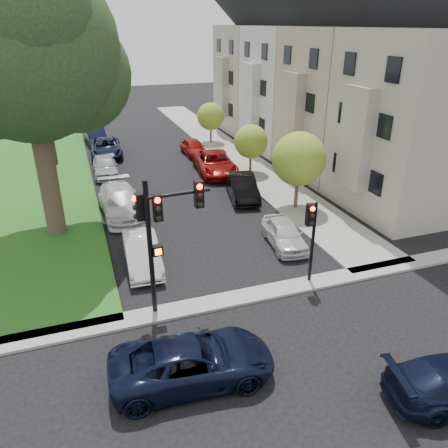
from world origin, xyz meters
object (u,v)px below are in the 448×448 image
object	(u,v)px
traffic_signal_secondary	(311,229)
car_parked_0	(284,234)
small_tree_c	(211,116)
car_parked_6	(121,202)
car_cross_near	(193,361)
car_parked_7	(105,166)
small_tree_a	(299,159)
car_parked_3	(194,147)
eucalyptus	(24,48)
traffic_signal_main	(160,224)
car_parked_5	(142,253)
car_parked_9	(95,135)
car_parked_2	(215,163)
car_parked_1	(242,187)
small_tree_b	(251,142)
car_parked_8	(106,148)

from	to	relation	value
traffic_signal_secondary	car_parked_0	world-z (taller)	traffic_signal_secondary
small_tree_c	car_parked_6	bearing A→B (deg)	-125.10
car_cross_near	car_parked_7	size ratio (longest dim) A/B	1.20
small_tree_a	car_parked_0	bearing A→B (deg)	-124.55
traffic_signal_secondary	car_parked_3	world-z (taller)	traffic_signal_secondary
eucalyptus	traffic_signal_main	world-z (taller)	eucalyptus
car_parked_5	car_parked_9	distance (m)	24.16
small_tree_a	car_parked_3	size ratio (longest dim) A/B	1.18
car_cross_near	car_parked_3	distance (m)	25.67
small_tree_c	car_parked_6	distance (m)	17.41
car_parked_2	car_parked_5	distance (m)	14.00
traffic_signal_secondary	car_parked_1	xyz separation A→B (m)	(1.03, 10.29, -1.83)
small_tree_b	car_cross_near	bearing A→B (deg)	-117.31
eucalyptus	car_parked_2	xyz separation A→B (m)	(11.19, 6.92, -8.40)
car_cross_near	car_parked_8	size ratio (longest dim) A/B	0.95
small_tree_a	car_parked_1	world-z (taller)	small_tree_a
small_tree_b	car_parked_0	size ratio (longest dim) A/B	0.96
traffic_signal_main	car_parked_8	world-z (taller)	traffic_signal_main
car_parked_7	car_parked_8	bearing A→B (deg)	85.60
car_parked_1	eucalyptus	bearing A→B (deg)	-160.64
car_parked_3	traffic_signal_secondary	bearing A→B (deg)	-93.67
car_parked_8	traffic_signal_main	bearing A→B (deg)	-87.41
small_tree_c	traffic_signal_secondary	xyz separation A→B (m)	(-3.40, -24.26, 0.12)
small_tree_a	car_parked_1	size ratio (longest dim) A/B	1.02
car_parked_7	small_tree_a	bearing A→B (deg)	-43.80
small_tree_c	eucalyptus	bearing A→B (deg)	-131.22
car_parked_5	car_parked_6	size ratio (longest dim) A/B	0.77
car_cross_near	car_parked_8	bearing A→B (deg)	4.57
traffic_signal_main	car_parked_7	xyz separation A→B (m)	(-0.59, 17.75, -3.01)
traffic_signal_main	car_parked_5	size ratio (longest dim) A/B	1.28
car_cross_near	car_parked_0	distance (m)	9.95
car_parked_6	car_parked_2	bearing A→B (deg)	34.57
small_tree_b	traffic_signal_main	xyz separation A→B (m)	(-9.57, -14.63, 1.30)
car_parked_0	car_parked_8	bearing A→B (deg)	117.08
eucalyptus	car_parked_3	xyz separation A→B (m)	(11.02, 12.20, -8.51)
small_tree_b	car_parked_6	xyz separation A→B (m)	(-9.97, -4.59, -1.63)
car_parked_6	car_parked_9	xyz separation A→B (m)	(-0.13, 17.84, -0.02)
eucalyptus	car_parked_1	bearing A→B (deg)	7.97
car_parked_7	car_parked_1	bearing A→B (deg)	-42.41
small_tree_a	car_parked_9	world-z (taller)	small_tree_a
traffic_signal_secondary	car_parked_7	bearing A→B (deg)	110.80
traffic_signal_main	car_parked_6	size ratio (longest dim) A/B	0.98
car_parked_0	car_parked_6	bearing A→B (deg)	145.17
small_tree_c	car_parked_9	xyz separation A→B (m)	(-10.09, 3.66, -1.69)
car_parked_6	traffic_signal_main	bearing A→B (deg)	-89.60
eucalyptus	traffic_signal_secondary	xyz separation A→B (m)	(10.21, -8.72, -6.60)
traffic_signal_secondary	car_parked_6	distance (m)	12.16
small_tree_c	small_tree_b	bearing A→B (deg)	-90.00
car_parked_8	car_parked_9	distance (m)	5.02
small_tree_a	car_parked_6	xyz separation A→B (m)	(-9.97, 2.56, -2.31)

